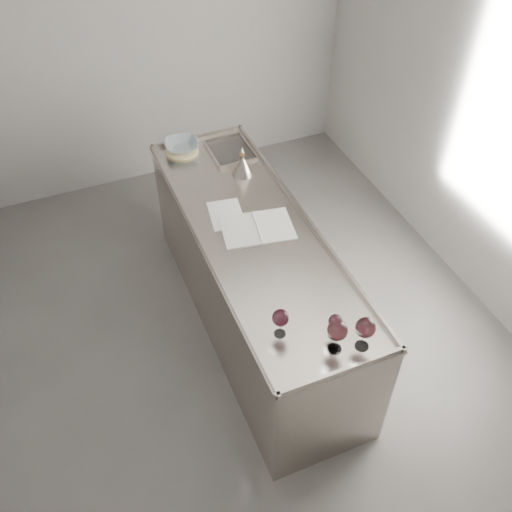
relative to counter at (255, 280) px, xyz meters
name	(u,v)px	position (x,y,z in m)	size (l,w,h in m)	color
room_shell	(190,225)	(-0.50, -0.30, 0.93)	(4.54, 5.04, 2.84)	#565451
counter	(255,280)	(0.00, 0.00, 0.00)	(0.77, 2.42, 0.97)	#9E968E
wine_glass_left	(281,318)	(-0.20, -0.84, 0.60)	(0.09, 0.09, 0.18)	white
wine_glass_middle	(337,331)	(0.03, -1.04, 0.62)	(0.11, 0.11, 0.22)	white
wine_glass_right	(365,328)	(0.18, -1.08, 0.62)	(0.11, 0.11, 0.21)	white
wine_glass_small	(335,322)	(0.07, -0.96, 0.58)	(0.08, 0.08, 0.16)	white
notebook	(257,228)	(0.03, 0.01, 0.47)	(0.51, 0.40, 0.02)	white
loose_paper_top	(226,214)	(-0.11, 0.23, 0.47)	(0.22, 0.31, 0.00)	silver
trivet	(182,150)	(-0.16, 1.07, 0.48)	(0.25, 0.25, 0.02)	beige
ceramic_bowl	(182,146)	(-0.16, 1.07, 0.52)	(0.26, 0.26, 0.06)	gray
wine_funnel	(242,166)	(0.16, 0.61, 0.54)	(0.16, 0.16, 0.23)	#A29990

